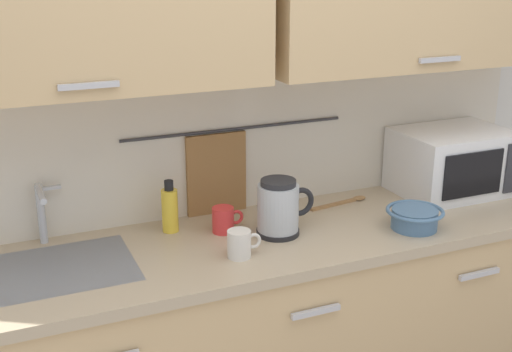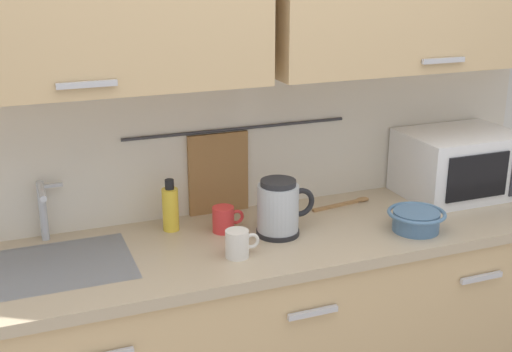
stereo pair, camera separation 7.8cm
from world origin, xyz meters
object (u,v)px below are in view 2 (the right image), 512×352
Objects in this scene: wooden_spoon at (348,203)px; dish_soap_bottle at (170,208)px; mug_by_kettle at (238,244)px; microwave at (458,164)px; electric_kettle at (278,208)px; mixing_bowl at (416,219)px; mug_near_sink at (224,219)px.

dish_soap_bottle is at bearing 179.53° from wooden_spoon.
wooden_spoon is (0.59, 0.30, -0.04)m from mug_by_kettle.
dish_soap_bottle is 0.74m from wooden_spoon.
dish_soap_bottle is (-1.22, 0.06, -0.05)m from microwave.
microwave is 1.10m from mug_by_kettle.
mixing_bowl is at bearing -17.49° from electric_kettle.
electric_kettle reaches higher than mixing_bowl.
mug_near_sink is 0.43× the size of wooden_spoon.
microwave is 2.15× the size of mixing_bowl.
microwave is 0.88m from electric_kettle.
microwave is at bearing 7.69° from electric_kettle.
mug_by_kettle is (-0.03, -0.22, 0.00)m from mug_near_sink.
dish_soap_bottle is 0.90m from mixing_bowl.
mixing_bowl is (0.66, -0.25, -0.00)m from mug_near_sink.
wooden_spoon is (0.39, 0.18, -0.10)m from electric_kettle.
microwave is 2.35× the size of dish_soap_bottle.
microwave is 3.83× the size of mug_by_kettle.
dish_soap_bottle reaches higher than wooden_spoon.
microwave is 2.03× the size of electric_kettle.
dish_soap_bottle is at bearing 152.59° from electric_kettle.
wooden_spoon is at bearing 106.71° from mixing_bowl.
electric_kettle is at bearing 31.76° from mug_by_kettle.
microwave is 1.22m from dish_soap_bottle.
microwave is 0.50m from wooden_spoon.
electric_kettle is at bearing -27.41° from dish_soap_bottle.
mixing_bowl reaches higher than wooden_spoon.
electric_kettle is (-0.87, -0.12, -0.03)m from microwave.
dish_soap_bottle is 1.63× the size of mug_near_sink.
mug_by_kettle is at bearing -63.42° from dish_soap_bottle.
microwave is at bearing 35.35° from mixing_bowl.
dish_soap_bottle reaches higher than mug_by_kettle.
mug_near_sink is at bearing -25.54° from dish_soap_bottle.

